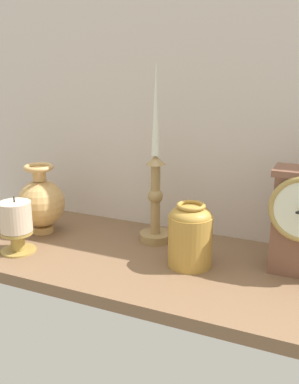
{
  "coord_description": "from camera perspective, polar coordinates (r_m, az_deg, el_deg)",
  "views": [
    {
      "loc": [
        31.4,
        -75.12,
        38.29
      ],
      "look_at": [
        -2.44,
        0.0,
        14.0
      ],
      "focal_mm": 40.78,
      "sensor_mm": 36.0,
      "label": 1
    }
  ],
  "objects": [
    {
      "name": "ground_plane",
      "position": [
        0.9,
        1.43,
        -9.45
      ],
      "size": [
        100.0,
        36.0,
        2.4
      ],
      "primitive_type": "cube",
      "color": "brown"
    },
    {
      "name": "back_wall",
      "position": [
        0.99,
        5.85,
        12.99
      ],
      "size": [
        120.0,
        2.0,
        65.0
      ],
      "primitive_type": "cube",
      "color": "beige",
      "rests_on": "ground_plane"
    },
    {
      "name": "candlestick_tall_left",
      "position": [
        0.95,
        0.79,
        0.64
      ],
      "size": [
        7.07,
        7.07,
        38.71
      ],
      "color": "#A38553",
      "rests_on": "ground_plane"
    },
    {
      "name": "brass_vase_bulbous",
      "position": [
        1.04,
        -13.98,
        -1.29
      ],
      "size": [
        11.01,
        11.01,
        16.28
      ],
      "color": "tan",
      "rests_on": "ground_plane"
    },
    {
      "name": "brass_vase_jar",
      "position": [
        0.85,
        5.35,
        -5.44
      ],
      "size": [
        8.65,
        8.65,
        12.75
      ],
      "color": "#BA8C3A",
      "rests_on": "ground_plane"
    },
    {
      "name": "pillar_candle_front",
      "position": [
        0.95,
        -17.03,
        -4.01
      ],
      "size": [
        7.37,
        7.37,
        12.15
      ],
      "color": "#B19144",
      "rests_on": "ground_plane"
    }
  ]
}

